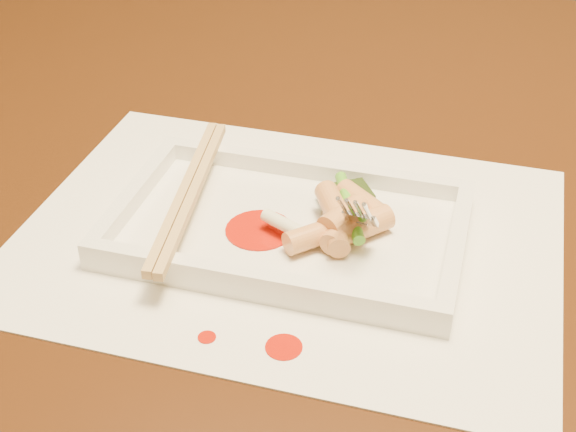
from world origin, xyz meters
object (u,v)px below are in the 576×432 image
(table, at_px, (373,252))
(plate_base, at_px, (288,231))
(placemat, at_px, (288,236))
(fork, at_px, (392,142))
(chopstick_a, at_px, (184,191))

(table, distance_m, plate_base, 0.17)
(placemat, relative_size, fork, 2.86)
(chopstick_a, bearing_deg, placemat, 0.00)
(table, relative_size, plate_base, 5.38)
(plate_base, distance_m, chopstick_a, 0.08)
(table, relative_size, chopstick_a, 6.89)
(plate_base, xyz_separation_m, fork, (0.07, 0.02, 0.08))
(placemat, bearing_deg, chopstick_a, 180.00)
(table, distance_m, chopstick_a, 0.22)
(table, xyz_separation_m, chopstick_a, (-0.13, -0.13, 0.13))
(chopstick_a, height_order, fork, fork)
(chopstick_a, bearing_deg, fork, 6.75)
(table, height_order, chopstick_a, chopstick_a)
(placemat, distance_m, chopstick_a, 0.09)
(placemat, height_order, fork, fork)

